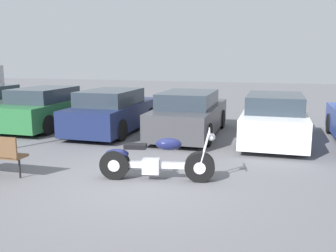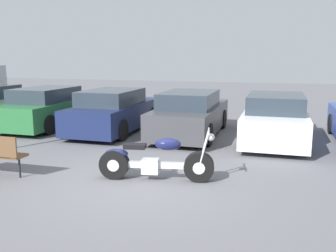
% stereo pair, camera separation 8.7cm
% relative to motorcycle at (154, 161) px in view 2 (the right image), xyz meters
% --- Properties ---
extents(ground_plane, '(60.00, 60.00, 0.00)m').
position_rel_motorcycle_xyz_m(ground_plane, '(-0.20, -0.27, -0.39)').
color(ground_plane, slate).
extents(motorcycle, '(2.32, 0.80, 1.05)m').
position_rel_motorcycle_xyz_m(motorcycle, '(0.00, 0.00, 0.00)').
color(motorcycle, black).
rests_on(motorcycle, ground_plane).
extents(parked_car_green, '(1.81, 4.42, 1.39)m').
position_rel_motorcycle_xyz_m(parked_car_green, '(-5.45, 4.56, 0.26)').
color(parked_car_green, '#286B38').
rests_on(parked_car_green, ground_plane).
extents(parked_car_navy, '(1.81, 4.42, 1.39)m').
position_rel_motorcycle_xyz_m(parked_car_navy, '(-2.88, 4.42, 0.26)').
color(parked_car_navy, '#19234C').
rests_on(parked_car_navy, ground_plane).
extents(parked_car_dark_grey, '(1.81, 4.42, 1.39)m').
position_rel_motorcycle_xyz_m(parked_car_dark_grey, '(-0.31, 4.50, 0.26)').
color(parked_car_dark_grey, '#3D3D42').
rests_on(parked_car_dark_grey, ground_plane).
extents(parked_car_white, '(1.81, 4.42, 1.39)m').
position_rel_motorcycle_xyz_m(parked_car_white, '(2.26, 4.38, 0.26)').
color(parked_car_white, white).
rests_on(parked_car_white, ground_plane).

